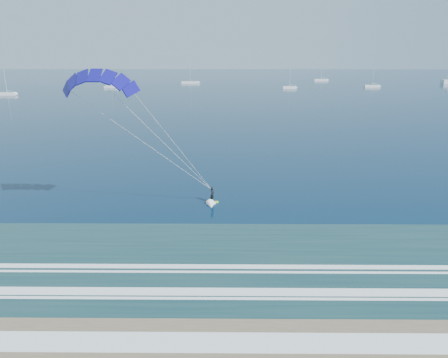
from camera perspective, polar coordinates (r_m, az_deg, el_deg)
ground at (r=29.31m, az=2.49°, el=-21.83°), size 900.00×900.00×0.00m
kitesurfer_rig at (r=46.21m, az=-9.24°, el=5.72°), size 17.59×9.83×18.08m
sailboat_0 at (r=208.56m, az=-28.55°, el=10.65°), size 8.15×2.40×11.17m
sailboat_1 at (r=231.15m, az=-15.79°, el=12.58°), size 7.48×2.40×10.44m
sailboat_2 at (r=256.06m, az=-4.83°, el=13.61°), size 10.89×2.40×14.38m
sailboat_3 at (r=221.00m, az=9.35°, el=12.79°), size 7.18×2.40×10.17m
sailboat_4 at (r=285.83m, az=13.69°, el=13.60°), size 9.36×2.40×12.64m
sailboat_5 at (r=241.26m, az=20.39°, el=12.35°), size 8.53×2.40×11.67m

